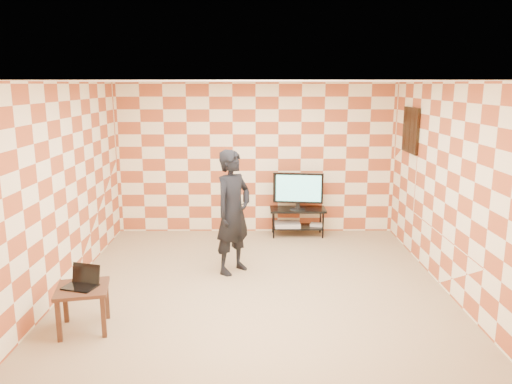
# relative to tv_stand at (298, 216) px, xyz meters

# --- Properties ---
(floor) EXTENTS (5.00, 5.00, 0.00)m
(floor) POSITION_rel_tv_stand_xyz_m (-0.75, -2.21, -0.37)
(floor) COLOR tan
(floor) RESTS_ON ground
(wall_back) EXTENTS (5.00, 0.02, 2.70)m
(wall_back) POSITION_rel_tv_stand_xyz_m (-0.75, 0.29, 0.98)
(wall_back) COLOR #FEF1C6
(wall_back) RESTS_ON ground
(wall_front) EXTENTS (5.00, 0.02, 2.70)m
(wall_front) POSITION_rel_tv_stand_xyz_m (-0.75, -4.71, 0.98)
(wall_front) COLOR #FEF1C6
(wall_front) RESTS_ON ground
(wall_left) EXTENTS (0.02, 5.00, 2.70)m
(wall_left) POSITION_rel_tv_stand_xyz_m (-3.25, -2.21, 0.98)
(wall_left) COLOR #FEF1C6
(wall_left) RESTS_ON ground
(wall_right) EXTENTS (0.02, 5.00, 2.70)m
(wall_right) POSITION_rel_tv_stand_xyz_m (1.75, -2.21, 0.98)
(wall_right) COLOR #FEF1C6
(wall_right) RESTS_ON ground
(ceiling) EXTENTS (5.00, 5.00, 0.02)m
(ceiling) POSITION_rel_tv_stand_xyz_m (-0.75, -2.21, 2.33)
(ceiling) COLOR white
(ceiling) RESTS_ON wall_back
(wall_art) EXTENTS (0.04, 0.72, 0.72)m
(wall_art) POSITION_rel_tv_stand_xyz_m (1.72, -0.66, 1.58)
(wall_art) COLOR black
(wall_art) RESTS_ON wall_right
(tv_stand) EXTENTS (0.99, 0.44, 0.50)m
(tv_stand) POSITION_rel_tv_stand_xyz_m (0.00, 0.00, 0.00)
(tv_stand) COLOR black
(tv_stand) RESTS_ON floor
(tv) EXTENTS (0.88, 0.20, 0.64)m
(tv) POSITION_rel_tv_stand_xyz_m (0.00, -0.00, 0.49)
(tv) COLOR black
(tv) RESTS_ON tv_stand
(dvd_player) EXTENTS (0.45, 0.32, 0.08)m
(dvd_player) POSITION_rel_tv_stand_xyz_m (-0.18, -0.02, -0.16)
(dvd_player) COLOR #B3B2B5
(dvd_player) RESTS_ON tv_stand
(game_console) EXTENTS (0.25, 0.20, 0.05)m
(game_console) POSITION_rel_tv_stand_xyz_m (0.34, 0.01, -0.17)
(game_console) COLOR silver
(game_console) RESTS_ON tv_stand
(side_table) EXTENTS (0.64, 0.64, 0.50)m
(side_table) POSITION_rel_tv_stand_xyz_m (-2.66, -3.50, 0.05)
(side_table) COLOR #3E261A
(side_table) RESTS_ON floor
(laptop) EXTENTS (0.40, 0.36, 0.23)m
(laptop) POSITION_rel_tv_stand_xyz_m (-2.66, -3.48, 0.19)
(laptop) COLOR black
(laptop) RESTS_ON side_table
(person) EXTENTS (0.74, 0.77, 1.78)m
(person) POSITION_rel_tv_stand_xyz_m (-1.08, -1.75, 0.52)
(person) COLOR black
(person) RESTS_ON floor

